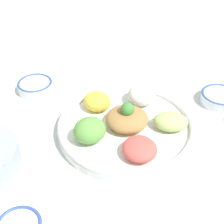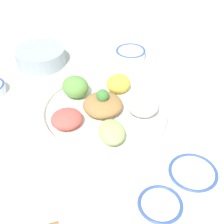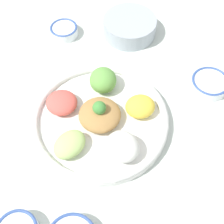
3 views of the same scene
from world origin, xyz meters
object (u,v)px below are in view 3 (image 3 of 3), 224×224
at_px(salad_platter, 100,119).
at_px(side_serving_bowl, 130,26).
at_px(rice_bowl_blue, 210,83).
at_px(serving_spoon_main, 38,58).
at_px(sauce_bowl_dark, 64,30).

distance_m(salad_platter, side_serving_bowl, 0.36).
xyz_separation_m(rice_bowl_blue, serving_spoon_main, (0.08, -0.52, -0.02)).
bearing_deg(sauce_bowl_dark, salad_platter, 41.19).
bearing_deg(side_serving_bowl, salad_platter, 7.16).
relative_size(sauce_bowl_dark, serving_spoon_main, 0.73).
height_order(sauce_bowl_dark, serving_spoon_main, sauce_bowl_dark).
distance_m(sauce_bowl_dark, serving_spoon_main, 0.13).
relative_size(salad_platter, sauce_bowl_dark, 4.07).
bearing_deg(side_serving_bowl, serving_spoon_main, -46.99).
bearing_deg(rice_bowl_blue, serving_spoon_main, -81.15).
relative_size(rice_bowl_blue, sauce_bowl_dark, 1.20).
xyz_separation_m(salad_platter, rice_bowl_blue, (-0.23, 0.25, -0.01)).
xyz_separation_m(rice_bowl_blue, sauce_bowl_dark, (-0.05, -0.49, -0.00)).
bearing_deg(side_serving_bowl, sauce_bowl_dark, -67.36).
xyz_separation_m(sauce_bowl_dark, serving_spoon_main, (0.13, -0.03, -0.02)).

